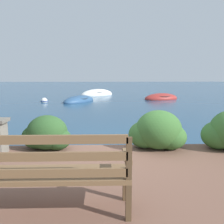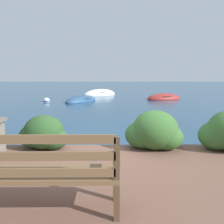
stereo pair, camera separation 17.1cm
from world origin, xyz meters
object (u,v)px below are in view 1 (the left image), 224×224
park_bench (53,171)px  rowboat_far (97,95)px  rowboat_nearest (79,101)px  rowboat_mid (161,98)px  mooring_buoy (44,101)px

park_bench → rowboat_far: (-0.01, 16.02, -0.63)m
rowboat_nearest → rowboat_mid: size_ratio=1.07×
park_bench → rowboat_nearest: park_bench is taller
park_bench → rowboat_nearest: 12.28m
park_bench → rowboat_mid: size_ratio=0.65×
rowboat_mid → rowboat_nearest: bearing=-7.1°
park_bench → rowboat_nearest: bearing=102.1°
rowboat_mid → rowboat_far: size_ratio=0.94×
park_bench → rowboat_far: park_bench is taller
park_bench → rowboat_mid: park_bench is taller
rowboat_far → mooring_buoy: 4.93m
park_bench → rowboat_mid: (4.21, 13.39, -0.64)m
mooring_buoy → rowboat_nearest: bearing=3.4°
rowboat_far → park_bench: bearing=-124.1°
rowboat_mid → mooring_buoy: 7.32m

